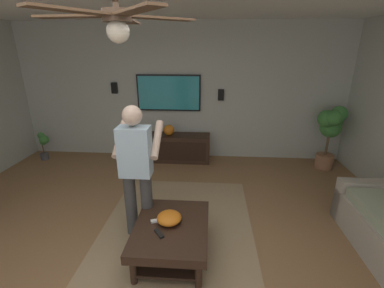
{
  "coord_description": "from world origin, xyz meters",
  "views": [
    {
      "loc": [
        -2.11,
        -0.62,
        2.2
      ],
      "look_at": [
        1.37,
        -0.37,
        0.95
      ],
      "focal_mm": 24.72,
      "sensor_mm": 36.0,
      "label": 1
    }
  ],
  "objects_px": {
    "coffee_table": "(172,233)",
    "vase_round": "(169,130)",
    "media_console": "(169,147)",
    "remote_white": "(158,221)",
    "ceiling_fan": "(116,20)",
    "potted_plant_short": "(44,143)",
    "wall_speaker_right": "(114,88)",
    "bowl": "(169,218)",
    "wall_speaker_left": "(221,95)",
    "tv": "(169,93)",
    "potted_plant_tall": "(331,128)",
    "remote_black": "(159,233)",
    "person_standing": "(136,165)"
  },
  "relations": [
    {
      "from": "remote_black",
      "to": "potted_plant_short",
      "type": "bearing_deg",
      "value": 10.28
    },
    {
      "from": "wall_speaker_left",
      "to": "media_console",
      "type": "bearing_deg",
      "value": 103.55
    },
    {
      "from": "person_standing",
      "to": "wall_speaker_left",
      "type": "height_order",
      "value": "person_standing"
    },
    {
      "from": "media_console",
      "to": "wall_speaker_left",
      "type": "bearing_deg",
      "value": 103.55
    },
    {
      "from": "potted_plant_tall",
      "to": "vase_round",
      "type": "relative_size",
      "value": 5.63
    },
    {
      "from": "bowl",
      "to": "tv",
      "type": "bearing_deg",
      "value": 8.47
    },
    {
      "from": "tv",
      "to": "vase_round",
      "type": "bearing_deg",
      "value": 5.23
    },
    {
      "from": "bowl",
      "to": "wall_speaker_right",
      "type": "bearing_deg",
      "value": 28.03
    },
    {
      "from": "media_console",
      "to": "vase_round",
      "type": "xyz_separation_m",
      "value": [
        -0.02,
        -0.02,
        0.39
      ]
    },
    {
      "from": "media_console",
      "to": "vase_round",
      "type": "distance_m",
      "value": 0.39
    },
    {
      "from": "bowl",
      "to": "remote_white",
      "type": "distance_m",
      "value": 0.14
    },
    {
      "from": "potted_plant_tall",
      "to": "bowl",
      "type": "distance_m",
      "value": 3.69
    },
    {
      "from": "potted_plant_short",
      "to": "bowl",
      "type": "bearing_deg",
      "value": -129.64
    },
    {
      "from": "potted_plant_short",
      "to": "remote_black",
      "type": "height_order",
      "value": "potted_plant_short"
    },
    {
      "from": "wall_speaker_right",
      "to": "bowl",
      "type": "bearing_deg",
      "value": -151.97
    },
    {
      "from": "coffee_table",
      "to": "wall_speaker_right",
      "type": "bearing_deg",
      "value": 28.13
    },
    {
      "from": "remote_black",
      "to": "wall_speaker_right",
      "type": "distance_m",
      "value": 3.61
    },
    {
      "from": "coffee_table",
      "to": "vase_round",
      "type": "xyz_separation_m",
      "value": [
        2.68,
        0.44,
        0.36
      ]
    },
    {
      "from": "coffee_table",
      "to": "media_console",
      "type": "xyz_separation_m",
      "value": [
        2.7,
        0.46,
        -0.02
      ]
    },
    {
      "from": "potted_plant_short",
      "to": "coffee_table",
      "type": "bearing_deg",
      "value": -129.82
    },
    {
      "from": "bowl",
      "to": "potted_plant_tall",
      "type": "bearing_deg",
      "value": -46.86
    },
    {
      "from": "coffee_table",
      "to": "wall_speaker_right",
      "type": "xyz_separation_m",
      "value": [
        2.96,
        1.58,
        1.15
      ]
    },
    {
      "from": "vase_round",
      "to": "wall_speaker_left",
      "type": "xyz_separation_m",
      "value": [
        0.28,
        -1.03,
        0.68
      ]
    },
    {
      "from": "ceiling_fan",
      "to": "remote_black",
      "type": "bearing_deg",
      "value": -30.56
    },
    {
      "from": "wall_speaker_left",
      "to": "wall_speaker_right",
      "type": "distance_m",
      "value": 2.18
    },
    {
      "from": "vase_round",
      "to": "wall_speaker_left",
      "type": "distance_m",
      "value": 1.26
    },
    {
      "from": "remote_white",
      "to": "ceiling_fan",
      "type": "distance_m",
      "value": 2.04
    },
    {
      "from": "media_console",
      "to": "wall_speaker_left",
      "type": "xyz_separation_m",
      "value": [
        0.25,
        -1.05,
        1.06
      ]
    },
    {
      "from": "coffee_table",
      "to": "wall_speaker_left",
      "type": "xyz_separation_m",
      "value": [
        2.96,
        -0.59,
        1.04
      ]
    },
    {
      "from": "media_console",
      "to": "bowl",
      "type": "xyz_separation_m",
      "value": [
        -2.67,
        -0.43,
        0.19
      ]
    },
    {
      "from": "person_standing",
      "to": "bowl",
      "type": "distance_m",
      "value": 0.71
    },
    {
      "from": "coffee_table",
      "to": "wall_speaker_right",
      "type": "relative_size",
      "value": 4.55
    },
    {
      "from": "tv",
      "to": "vase_round",
      "type": "relative_size",
      "value": 5.87
    },
    {
      "from": "coffee_table",
      "to": "ceiling_fan",
      "type": "xyz_separation_m",
      "value": [
        -0.43,
        0.26,
        2.1
      ]
    },
    {
      "from": "coffee_table",
      "to": "media_console",
      "type": "relative_size",
      "value": 0.59
    },
    {
      "from": "bowl",
      "to": "remote_black",
      "type": "bearing_deg",
      "value": 159.41
    },
    {
      "from": "remote_black",
      "to": "wall_speaker_right",
      "type": "bearing_deg",
      "value": -11.82
    },
    {
      "from": "potted_plant_tall",
      "to": "potted_plant_short",
      "type": "relative_size",
      "value": 2.11
    },
    {
      "from": "coffee_table",
      "to": "vase_round",
      "type": "distance_m",
      "value": 2.74
    },
    {
      "from": "media_console",
      "to": "coffee_table",
      "type": "bearing_deg",
      "value": 9.65
    },
    {
      "from": "potted_plant_short",
      "to": "bowl",
      "type": "xyz_separation_m",
      "value": [
        -2.51,
        -3.03,
        0.11
      ]
    },
    {
      "from": "bowl",
      "to": "remote_white",
      "type": "relative_size",
      "value": 1.81
    },
    {
      "from": "tv",
      "to": "ceiling_fan",
      "type": "relative_size",
      "value": 1.13
    },
    {
      "from": "tv",
      "to": "bowl",
      "type": "xyz_separation_m",
      "value": [
        -2.91,
        -0.43,
        -0.9
      ]
    },
    {
      "from": "tv",
      "to": "ceiling_fan",
      "type": "distance_m",
      "value": 3.54
    },
    {
      "from": "coffee_table",
      "to": "person_standing",
      "type": "bearing_deg",
      "value": 51.24
    },
    {
      "from": "coffee_table",
      "to": "wall_speaker_left",
      "type": "bearing_deg",
      "value": -11.35
    },
    {
      "from": "media_console",
      "to": "remote_white",
      "type": "bearing_deg",
      "value": 6.44
    },
    {
      "from": "coffee_table",
      "to": "wall_speaker_left",
      "type": "distance_m",
      "value": 3.19
    },
    {
      "from": "person_standing",
      "to": "ceiling_fan",
      "type": "xyz_separation_m",
      "value": [
        -0.79,
        -0.18,
        1.46
      ]
    }
  ]
}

